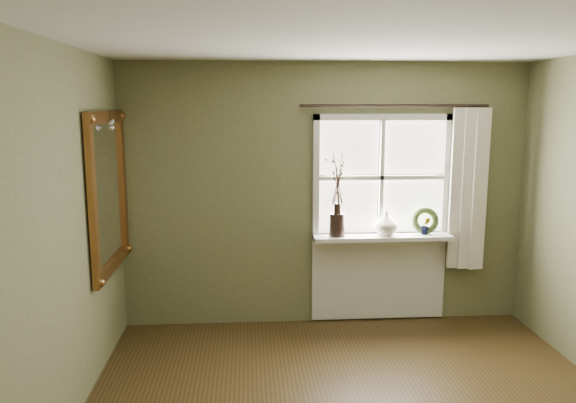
% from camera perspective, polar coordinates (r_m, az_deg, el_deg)
% --- Properties ---
extents(ceiling, '(4.50, 4.50, 0.00)m').
position_cam_1_polar(ceiling, '(3.31, 9.72, 16.77)').
color(ceiling, silver).
rests_on(ceiling, ground).
extents(wall_back, '(4.00, 0.10, 2.60)m').
position_cam_1_polar(wall_back, '(5.62, 3.77, 0.68)').
color(wall_back, '#656743').
rests_on(wall_back, ground).
extents(wall_left, '(0.10, 4.50, 2.60)m').
position_cam_1_polar(wall_left, '(3.55, -25.28, -5.69)').
color(wall_left, '#656743').
rests_on(wall_left, ground).
extents(window_frame, '(1.36, 0.06, 1.24)m').
position_cam_1_polar(window_frame, '(5.62, 9.46, 2.44)').
color(window_frame, silver).
rests_on(window_frame, wall_back).
extents(window_sill, '(1.36, 0.26, 0.04)m').
position_cam_1_polar(window_sill, '(5.62, 9.55, -3.58)').
color(window_sill, silver).
rests_on(window_sill, wall_back).
extents(window_apron, '(1.36, 0.04, 0.88)m').
position_cam_1_polar(window_apron, '(5.84, 9.17, -7.53)').
color(window_apron, silver).
rests_on(window_apron, ground).
extents(dark_jug, '(0.20, 0.20, 0.22)m').
position_cam_1_polar(dark_jug, '(5.51, 5.01, -2.36)').
color(dark_jug, black).
rests_on(dark_jug, window_sill).
extents(cream_vase, '(0.27, 0.27, 0.24)m').
position_cam_1_polar(cream_vase, '(5.60, 9.95, -2.20)').
color(cream_vase, silver).
rests_on(cream_vase, window_sill).
extents(wreath, '(0.28, 0.14, 0.28)m').
position_cam_1_polar(wreath, '(5.75, 13.75, -2.18)').
color(wreath, '#32421D').
rests_on(wreath, window_sill).
extents(potted_plant_left, '(0.08, 0.05, 0.15)m').
position_cam_1_polar(potted_plant_left, '(5.52, 5.36, -2.73)').
color(potted_plant_left, '#32421D').
rests_on(potted_plant_left, window_sill).
extents(potted_plant_right, '(0.10, 0.09, 0.18)m').
position_cam_1_polar(potted_plant_right, '(5.72, 13.80, -2.40)').
color(potted_plant_right, '#32421D').
rests_on(potted_plant_right, window_sill).
extents(curtain, '(0.36, 0.12, 1.59)m').
position_cam_1_polar(curtain, '(5.80, 17.75, 1.18)').
color(curtain, beige).
rests_on(curtain, wall_back).
extents(curtain_rod, '(1.84, 0.03, 0.03)m').
position_cam_1_polar(curtain_rod, '(5.54, 10.82, 9.55)').
color(curtain_rod, black).
rests_on(curtain_rod, wall_back).
extents(gilt_mirror, '(0.10, 1.16, 1.38)m').
position_cam_1_polar(gilt_mirror, '(5.07, -17.75, 0.94)').
color(gilt_mirror, white).
rests_on(gilt_mirror, wall_left).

